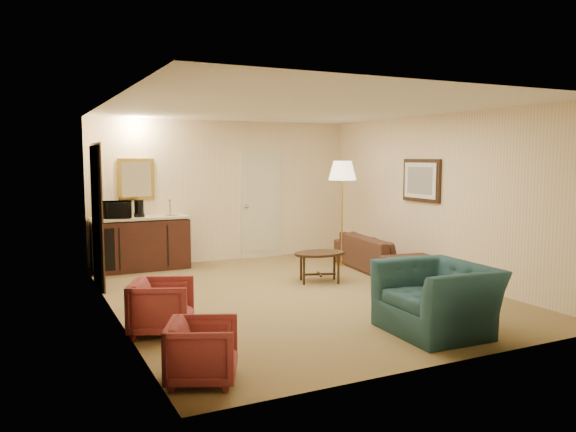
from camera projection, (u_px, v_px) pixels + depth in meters
name	position (u px, v px, depth m)	size (l,w,h in m)	color
ground	(298.00, 294.00, 7.94)	(6.00, 6.00, 0.00)	#94764B
room_walls	(270.00, 171.00, 8.40)	(5.02, 6.01, 2.61)	#F9E5BB
wetbar_cabinet	(141.00, 243.00, 9.61)	(1.64, 0.58, 0.92)	#391512
sofa	(379.00, 247.00, 9.59)	(2.02, 0.59, 0.79)	black
teal_armchair	(437.00, 287.00, 6.17)	(1.17, 0.76, 1.02)	#1B3F44
rose_chair_near	(162.00, 304.00, 6.14)	(0.64, 0.60, 0.66)	#973B31
rose_chair_far	(203.00, 348.00, 4.81)	(0.58, 0.54, 0.60)	#973B31
coffee_table	(319.00, 267.00, 8.69)	(0.82, 0.55, 0.47)	#321F10
floor_lamp	(342.00, 213.00, 10.03)	(0.50, 0.50, 1.88)	gold
waste_bin	(180.00, 259.00, 9.86)	(0.24, 0.24, 0.30)	black
microwave	(116.00, 208.00, 9.33)	(0.51, 0.28, 0.35)	black
coffee_maker	(139.00, 208.00, 9.51)	(0.16, 0.16, 0.29)	black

